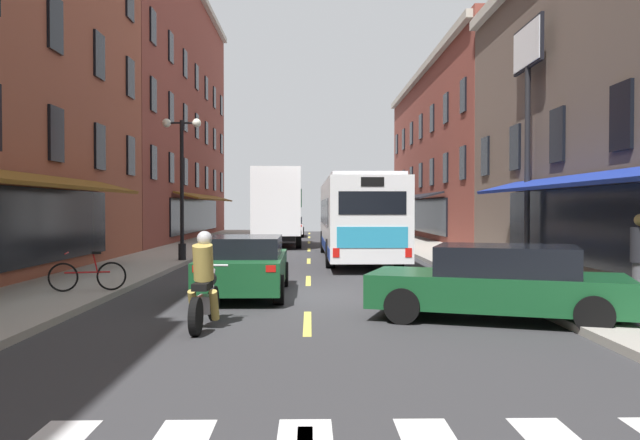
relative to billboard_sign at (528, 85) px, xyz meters
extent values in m
cube|color=#333335|center=(-7.05, -5.47, -6.04)|extent=(34.80, 80.00, 0.10)
cube|color=#DBCC4C|center=(-7.05, -8.97, -5.99)|extent=(0.14, 2.40, 0.01)
cube|color=#DBCC4C|center=(-7.05, -2.47, -5.99)|extent=(0.14, 2.40, 0.01)
cube|color=#DBCC4C|center=(-7.05, 4.03, -5.99)|extent=(0.14, 2.40, 0.01)
cube|color=#DBCC4C|center=(-7.05, 10.53, -5.99)|extent=(0.14, 2.40, 0.01)
cube|color=#DBCC4C|center=(-7.05, 17.03, -5.99)|extent=(0.14, 2.40, 0.01)
cube|color=#DBCC4C|center=(-7.05, 23.53, -5.99)|extent=(0.14, 2.40, 0.01)
cube|color=#DBCC4C|center=(-7.05, 30.03, -5.99)|extent=(0.14, 2.40, 0.01)
cube|color=#A39E93|center=(-12.95, -5.47, -5.92)|extent=(3.00, 80.00, 0.14)
cube|color=#A39E93|center=(-1.15, -5.47, -5.92)|extent=(3.00, 80.00, 0.14)
cube|color=brown|center=(-13.70, -5.47, -3.24)|extent=(1.38, 14.93, 0.44)
cube|color=black|center=(-14.41, -1.66, -1.79)|extent=(0.10, 1.00, 1.60)
cube|color=black|center=(-14.41, 2.15, -1.79)|extent=(0.10, 1.00, 1.60)
cube|color=black|center=(-14.41, 5.96, -1.79)|extent=(0.10, 1.00, 1.60)
cube|color=black|center=(-14.41, -1.66, 1.41)|extent=(0.10, 1.00, 1.60)
cube|color=black|center=(-14.41, 2.15, 1.41)|extent=(0.10, 1.00, 1.60)
cube|color=black|center=(-14.41, 5.96, 1.41)|extent=(0.10, 1.00, 1.60)
cube|color=black|center=(-14.41, 5.96, 4.61)|extent=(0.10, 1.00, 1.60)
cube|color=brown|center=(-18.45, 21.19, 2.39)|extent=(8.00, 26.57, 16.77)
cube|color=black|center=(-14.41, 21.19, -4.44)|extent=(0.10, 16.00, 2.10)
cube|color=brown|center=(-13.70, 21.19, -3.24)|extent=(1.38, 14.93, 0.44)
cube|color=black|center=(-14.41, 9.76, -1.79)|extent=(0.10, 1.00, 1.60)
cube|color=black|center=(-14.41, 13.57, -1.79)|extent=(0.10, 1.00, 1.60)
cube|color=black|center=(-14.41, 17.38, -1.79)|extent=(0.10, 1.00, 1.60)
cube|color=black|center=(-14.41, 21.19, -1.79)|extent=(0.10, 1.00, 1.60)
cube|color=black|center=(-14.41, 25.00, -1.79)|extent=(0.10, 1.00, 1.60)
cube|color=black|center=(-14.41, 28.81, -1.79)|extent=(0.10, 1.00, 1.60)
cube|color=black|center=(-14.41, 32.62, -1.79)|extent=(0.10, 1.00, 1.60)
cube|color=black|center=(-14.41, 9.76, 1.41)|extent=(0.10, 1.00, 1.60)
cube|color=black|center=(-14.41, 13.57, 1.41)|extent=(0.10, 1.00, 1.60)
cube|color=black|center=(-14.41, 17.38, 1.41)|extent=(0.10, 1.00, 1.60)
cube|color=black|center=(-14.41, 21.19, 1.41)|extent=(0.10, 1.00, 1.60)
cube|color=black|center=(-14.41, 25.00, 1.41)|extent=(0.10, 1.00, 1.60)
cube|color=black|center=(-14.41, 28.81, 1.41)|extent=(0.10, 1.00, 1.60)
cube|color=black|center=(-14.41, 32.62, 1.41)|extent=(0.10, 1.00, 1.60)
cube|color=black|center=(-14.41, 9.76, 4.61)|extent=(0.10, 1.00, 1.60)
cube|color=black|center=(-14.41, 13.57, 4.61)|extent=(0.10, 1.00, 1.60)
cube|color=black|center=(-14.41, 17.38, 4.61)|extent=(0.10, 1.00, 1.60)
cube|color=black|center=(-14.41, 21.19, 4.61)|extent=(0.10, 1.00, 1.60)
cube|color=black|center=(-14.41, 25.00, 4.61)|extent=(0.10, 1.00, 1.60)
cube|color=black|center=(-14.41, 28.81, 4.61)|extent=(0.10, 1.00, 1.60)
cube|color=black|center=(-14.41, 32.62, 4.61)|extent=(0.10, 1.00, 1.60)
cube|color=black|center=(0.31, -5.47, -4.44)|extent=(0.10, 16.00, 2.10)
cube|color=navy|center=(-0.40, -5.47, -3.24)|extent=(1.38, 14.93, 0.44)
cube|color=black|center=(0.31, -5.47, -1.79)|extent=(0.10, 1.00, 1.60)
cube|color=black|center=(0.31, -1.66, -1.79)|extent=(0.10, 1.00, 1.60)
cube|color=black|center=(0.31, 2.15, -1.79)|extent=(0.10, 1.00, 1.60)
cube|color=black|center=(0.31, 5.96, -1.79)|extent=(0.10, 1.00, 1.60)
cube|color=brown|center=(4.35, 21.19, -0.40)|extent=(8.00, 26.57, 11.19)
cube|color=#B2AD9E|center=(0.25, 21.19, 4.84)|extent=(0.44, 26.07, 0.40)
cube|color=black|center=(0.31, 21.19, -4.44)|extent=(0.10, 16.00, 2.10)
cube|color=black|center=(-0.40, 21.19, -3.24)|extent=(1.38, 14.93, 0.44)
cube|color=black|center=(0.31, 9.76, -1.79)|extent=(0.10, 1.00, 1.60)
cube|color=black|center=(0.31, 13.57, -1.79)|extent=(0.10, 1.00, 1.60)
cube|color=black|center=(0.31, 17.38, -1.79)|extent=(0.10, 1.00, 1.60)
cube|color=black|center=(0.31, 21.19, -1.79)|extent=(0.10, 1.00, 1.60)
cube|color=black|center=(0.31, 25.00, -1.79)|extent=(0.10, 1.00, 1.60)
cube|color=black|center=(0.31, 28.81, -1.79)|extent=(0.10, 1.00, 1.60)
cube|color=black|center=(0.31, 32.62, -1.79)|extent=(0.10, 1.00, 1.60)
cube|color=black|center=(0.31, 9.76, 1.41)|extent=(0.10, 1.00, 1.60)
cube|color=black|center=(0.31, 13.57, 1.41)|extent=(0.10, 1.00, 1.60)
cube|color=black|center=(0.31, 17.38, 1.41)|extent=(0.10, 1.00, 1.60)
cube|color=black|center=(0.31, 21.19, 1.41)|extent=(0.10, 1.00, 1.60)
cube|color=black|center=(0.31, 25.00, 1.41)|extent=(0.10, 1.00, 1.60)
cube|color=black|center=(0.31, 28.81, 1.41)|extent=(0.10, 1.00, 1.60)
cube|color=black|center=(0.31, 32.62, 1.41)|extent=(0.10, 1.00, 1.60)
cylinder|color=black|center=(0.00, 0.00, -2.62)|extent=(0.18, 0.18, 6.46)
cylinder|color=black|center=(0.00, 0.00, -5.73)|extent=(0.40, 0.40, 0.24)
cube|color=black|center=(0.00, 0.00, 1.25)|extent=(0.10, 2.54, 1.45)
cube|color=silver|center=(-0.06, 0.00, 1.25)|extent=(0.04, 2.38, 1.29)
cube|color=silver|center=(0.06, 0.00, 1.25)|extent=(0.04, 2.38, 1.29)
cube|color=silver|center=(-5.16, 4.64, -4.29)|extent=(2.63, 11.81, 2.71)
cube|color=silver|center=(-5.16, 4.64, -2.87)|extent=(2.42, 10.61, 0.16)
cube|color=black|center=(-5.16, 4.94, -4.10)|extent=(2.65, 9.41, 0.96)
cube|color=#193899|center=(-5.16, 4.64, -5.39)|extent=(2.66, 11.41, 0.36)
cube|color=black|center=(-5.20, 10.49, -4.10)|extent=(2.25, 0.13, 1.10)
cube|color=black|center=(-5.12, -1.22, -3.79)|extent=(2.05, 0.13, 0.70)
cube|color=teal|center=(-5.12, -1.23, -4.83)|extent=(2.15, 0.11, 0.64)
cube|color=black|center=(-5.12, -1.23, -3.15)|extent=(0.70, 0.10, 0.28)
cube|color=red|center=(-6.22, -1.25, -5.29)|extent=(0.20, 0.08, 0.28)
cube|color=red|center=(-4.03, -1.24, -5.29)|extent=(0.20, 0.08, 0.28)
cylinder|color=black|center=(-6.36, 8.53, -5.49)|extent=(0.31, 1.00, 1.00)
cylinder|color=black|center=(-4.01, 8.54, -5.49)|extent=(0.31, 1.00, 1.00)
cylinder|color=black|center=(-6.31, 1.23, -5.49)|extent=(0.31, 1.00, 1.00)
cylinder|color=black|center=(-3.96, 1.24, -5.49)|extent=(0.31, 1.00, 1.00)
cube|color=white|center=(-8.76, 15.75, -4.44)|extent=(2.34, 2.15, 2.40)
cube|color=black|center=(-8.78, 16.76, -3.59)|extent=(2.00, 0.14, 0.80)
cube|color=white|center=(-8.69, 12.21, -3.62)|extent=(2.50, 5.02, 3.34)
cube|color=#196633|center=(-7.47, 12.23, -3.45)|extent=(0.12, 2.98, 0.90)
cube|color=black|center=(-8.71, 13.26, -5.44)|extent=(2.03, 6.71, 0.24)
cylinder|color=black|center=(-9.85, 15.52, -5.54)|extent=(0.30, 0.91, 0.90)
cylinder|color=black|center=(-7.65, 15.57, -5.54)|extent=(0.30, 0.91, 0.90)
cylinder|color=black|center=(-9.77, 11.44, -5.54)|extent=(0.30, 0.91, 0.90)
cylinder|color=black|center=(-7.57, 11.48, -5.54)|extent=(0.30, 0.91, 0.90)
cube|color=silver|center=(-8.41, 24.76, -5.41)|extent=(1.88, 4.74, 0.69)
cube|color=black|center=(-8.41, 24.57, -4.84)|extent=(1.70, 2.56, 0.50)
cube|color=red|center=(-9.14, 22.41, -5.16)|extent=(0.20, 0.06, 0.14)
cube|color=red|center=(-7.65, 22.42, -5.16)|extent=(0.20, 0.06, 0.14)
cylinder|color=black|center=(-9.30, 26.41, -5.67)|extent=(0.22, 0.64, 0.64)
cylinder|color=black|center=(-7.55, 26.42, -5.67)|extent=(0.22, 0.64, 0.64)
cylinder|color=black|center=(-9.27, 23.09, -5.67)|extent=(0.22, 0.64, 0.64)
cylinder|color=black|center=(-7.53, 23.10, -5.67)|extent=(0.22, 0.64, 0.64)
cube|color=#144723|center=(-8.54, -5.30, -5.41)|extent=(1.86, 4.53, 0.69)
cube|color=black|center=(-8.54, -5.48, -4.85)|extent=(1.68, 2.45, 0.48)
cube|color=red|center=(-9.26, -7.54, -5.16)|extent=(0.20, 0.06, 0.14)
cube|color=red|center=(-7.79, -7.53, -5.16)|extent=(0.20, 0.06, 0.14)
cylinder|color=black|center=(-9.41, -3.74, -5.67)|extent=(0.22, 0.64, 0.64)
cylinder|color=black|center=(-7.69, -3.73, -5.67)|extent=(0.22, 0.64, 0.64)
cylinder|color=black|center=(-9.39, -6.86, -5.67)|extent=(0.22, 0.64, 0.64)
cylinder|color=black|center=(-7.66, -6.85, -5.67)|extent=(0.22, 0.64, 0.64)
cube|color=#144723|center=(-3.61, -8.76, -5.45)|extent=(4.87, 3.19, 0.61)
cube|color=black|center=(-3.44, -8.82, -4.90)|extent=(2.85, 2.37, 0.55)
cube|color=red|center=(-1.73, -10.17, -5.24)|extent=(0.12, 0.21, 0.14)
cube|color=red|center=(-1.25, -8.77, -5.24)|extent=(0.12, 0.21, 0.14)
cylinder|color=black|center=(-5.37, -9.08, -5.67)|extent=(0.68, 0.41, 0.64)
cylinder|color=black|center=(-4.81, -7.44, -5.67)|extent=(0.68, 0.41, 0.64)
cylinder|color=black|center=(-2.41, -10.08, -5.67)|extent=(0.68, 0.41, 0.64)
cylinder|color=black|center=(-1.86, -8.43, -5.67)|extent=(0.68, 0.41, 0.64)
cylinder|color=black|center=(-8.78, -8.62, -5.68)|extent=(0.13, 0.62, 0.62)
cylinder|color=black|center=(-8.84, -10.07, -5.68)|extent=(0.15, 0.62, 0.62)
cylinder|color=#B2B2B7|center=(-8.78, -8.74, -5.38)|extent=(0.08, 0.33, 0.68)
ellipsoid|color=black|center=(-8.80, -9.16, -5.18)|extent=(0.34, 0.57, 0.28)
cube|color=black|center=(-8.81, -9.56, -5.25)|extent=(0.28, 0.57, 0.12)
cube|color=#B2B2B7|center=(-8.81, -9.34, -5.59)|extent=(0.26, 0.41, 0.30)
cylinder|color=#B2B2B7|center=(-8.78, -8.84, -4.97)|extent=(0.62, 0.07, 0.04)
cylinder|color=#B29947|center=(-8.81, -9.49, -4.86)|extent=(0.36, 0.47, 0.66)
sphere|color=#B2B2B7|center=(-8.81, -9.38, -4.46)|extent=(0.26, 0.26, 0.26)
cylinder|color=#B29947|center=(-8.99, -9.45, -5.59)|extent=(0.15, 0.36, 0.56)
cylinder|color=#B29947|center=(-8.63, -9.47, -5.59)|extent=(0.15, 0.36, 0.56)
torus|color=black|center=(-12.64, -5.75, -5.52)|extent=(0.66, 0.19, 0.66)
torus|color=black|center=(-11.61, -5.52, -5.52)|extent=(0.66, 0.19, 0.66)
cylinder|color=red|center=(-12.12, -5.64, -5.42)|extent=(0.98, 0.26, 0.04)
cylinder|color=red|center=(-11.95, -5.60, -5.24)|extent=(0.14, 0.07, 0.50)
cube|color=black|center=(-11.93, -5.59, -4.97)|extent=(0.22, 0.16, 0.06)
cylinder|color=red|center=(-12.56, -5.74, -4.97)|extent=(0.14, 0.47, 0.03)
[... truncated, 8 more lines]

